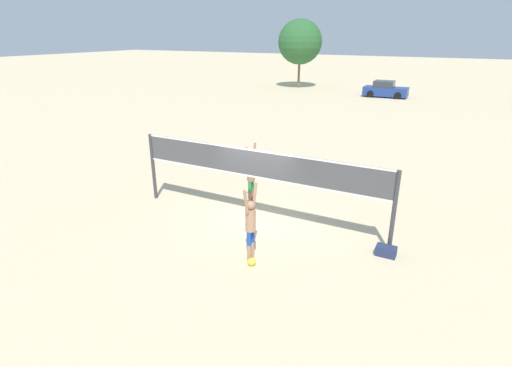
{
  "coord_description": "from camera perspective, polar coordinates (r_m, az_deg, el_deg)",
  "views": [
    {
      "loc": [
        5.58,
        -10.64,
        5.93
      ],
      "look_at": [
        0.0,
        0.0,
        1.36
      ],
      "focal_mm": 28.0,
      "sensor_mm": 36.0,
      "label": 1
    }
  ],
  "objects": [
    {
      "name": "player_spiker",
      "position": [
        10.78,
        -0.78,
        -5.55
      ],
      "size": [
        0.28,
        0.71,
        2.17
      ],
      "rotation": [
        0.0,
        0.0,
        1.57
      ],
      "color": "tan",
      "rests_on": "ground_plane"
    },
    {
      "name": "tree_right_cluster",
      "position": [
        46.33,
        6.31,
        19.4
      ],
      "size": [
        4.78,
        4.78,
        7.29
      ],
      "color": "brown",
      "rests_on": "ground_plane"
    },
    {
      "name": "player_blocker",
      "position": [
        14.28,
        -0.72,
        1.42
      ],
      "size": [
        0.28,
        0.72,
        2.25
      ],
      "rotation": [
        0.0,
        0.0,
        -1.57
      ],
      "color": "#8C664C",
      "rests_on": "ground_plane"
    },
    {
      "name": "ground_plane",
      "position": [
        13.4,
        -0.0,
        -5.46
      ],
      "size": [
        200.0,
        200.0,
        0.0
      ],
      "primitive_type": "plane",
      "color": "beige"
    },
    {
      "name": "parked_car_near",
      "position": [
        41.38,
        17.98,
        12.54
      ],
      "size": [
        4.14,
        1.99,
        1.52
      ],
      "rotation": [
        0.0,
        0.0,
        0.03
      ],
      "color": "navy",
      "rests_on": "ground_plane"
    },
    {
      "name": "volleyball",
      "position": [
        10.99,
        -0.64,
        -11.19
      ],
      "size": [
        0.22,
        0.22,
        0.22
      ],
      "color": "yellow",
      "rests_on": "ground_plane"
    },
    {
      "name": "gear_bag",
      "position": [
        11.97,
        18.09,
        -9.22
      ],
      "size": [
        0.56,
        0.31,
        0.29
      ],
      "color": "navy",
      "rests_on": "ground_plane"
    },
    {
      "name": "volleyball_net",
      "position": [
        12.71,
        -0.0,
        1.78
      ],
      "size": [
        8.74,
        0.13,
        2.48
      ],
      "color": "#38383D",
      "rests_on": "ground_plane"
    }
  ]
}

